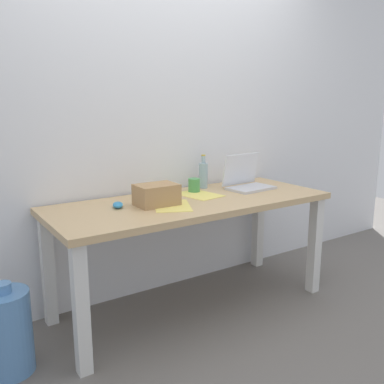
# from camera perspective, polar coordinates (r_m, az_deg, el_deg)

# --- Properties ---
(ground_plane) EXTENTS (8.00, 8.00, 0.00)m
(ground_plane) POSITION_cam_1_polar(r_m,az_deg,el_deg) (2.93, 0.00, -15.13)
(ground_plane) COLOR slate
(back_wall) EXTENTS (5.20, 0.08, 2.60)m
(back_wall) POSITION_cam_1_polar(r_m,az_deg,el_deg) (2.95, -4.55, 11.32)
(back_wall) COLOR white
(back_wall) RESTS_ON ground
(desk) EXTENTS (1.82, 0.71, 0.73)m
(desk) POSITION_cam_1_polar(r_m,az_deg,el_deg) (2.69, 0.00, -3.04)
(desk) COLOR tan
(desk) RESTS_ON ground
(laptop_right) EXTENTS (0.34, 0.26, 0.25)m
(laptop_right) POSITION_cam_1_polar(r_m,az_deg,el_deg) (3.02, 7.49, 1.51)
(laptop_right) COLOR silver
(laptop_right) RESTS_ON desk
(beer_bottle) EXTENTS (0.06, 0.06, 0.24)m
(beer_bottle) POSITION_cam_1_polar(r_m,az_deg,el_deg) (3.01, 1.55, 2.38)
(beer_bottle) COLOR #99B7C1
(beer_bottle) RESTS_ON desk
(computer_mouse) EXTENTS (0.09, 0.12, 0.03)m
(computer_mouse) POSITION_cam_1_polar(r_m,az_deg,el_deg) (2.50, -10.05, -1.74)
(computer_mouse) COLOR #338CC6
(computer_mouse) RESTS_ON desk
(cardboard_box) EXTENTS (0.25, 0.18, 0.13)m
(cardboard_box) POSITION_cam_1_polar(r_m,az_deg,el_deg) (2.52, -4.82, -0.38)
(cardboard_box) COLOR tan
(cardboard_box) RESTS_ON desk
(coffee_mug) EXTENTS (0.08, 0.08, 0.09)m
(coffee_mug) POSITION_cam_1_polar(r_m,az_deg,el_deg) (2.88, 0.28, 0.92)
(coffee_mug) COLOR #4C9E56
(coffee_mug) RESTS_ON desk
(paper_yellow_folder) EXTENTS (0.32, 0.36, 0.00)m
(paper_yellow_folder) POSITION_cam_1_polar(r_m,az_deg,el_deg) (2.51, -2.70, -1.88)
(paper_yellow_folder) COLOR #F4E06B
(paper_yellow_folder) RESTS_ON desk
(paper_sheet_near_back) EXTENTS (0.26, 0.33, 0.00)m
(paper_sheet_near_back) POSITION_cam_1_polar(r_m,az_deg,el_deg) (2.81, 0.97, -0.36)
(paper_sheet_near_back) COLOR #F4E06B
(paper_sheet_near_back) RESTS_ON desk
(water_cooler_jug) EXTENTS (0.25, 0.25, 0.48)m
(water_cooler_jug) POSITION_cam_1_polar(r_m,az_deg,el_deg) (2.39, -23.88, -17.02)
(water_cooler_jug) COLOR #598CC6
(water_cooler_jug) RESTS_ON ground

